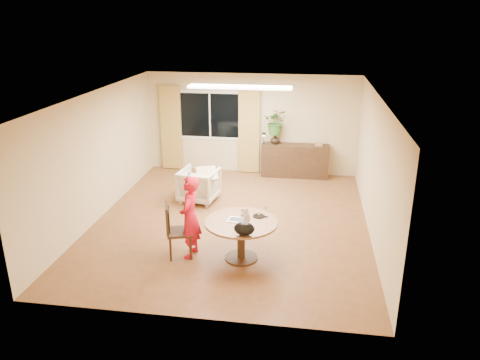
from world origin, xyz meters
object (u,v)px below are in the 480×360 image
Objects in this scene: dining_chair at (180,230)px; dining_table at (241,229)px; armchair at (199,185)px; sideboard at (295,161)px; child at (190,217)px.

dining_table is at bearing -13.97° from dining_chair.
sideboard is at bearing -126.95° from armchair.
dining_table is at bearing -99.41° from sideboard.
armchair is (-1.34, 2.50, -0.19)m from dining_table.
armchair is 2.88m from sideboard.
child is 2.57m from armchair.
dining_table is at bearing 93.95° from child.
child reaches higher than armchair.
dining_chair is 4.89m from sideboard.
sideboard is (0.74, 4.48, -0.13)m from dining_table.
dining_chair is 1.20× the size of armchair.
dining_chair reaches higher than dining_table.
child is 1.79× the size of armchair.
dining_table is 1.27× the size of dining_chair.
dining_chair is at bearing -111.78° from sideboard.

